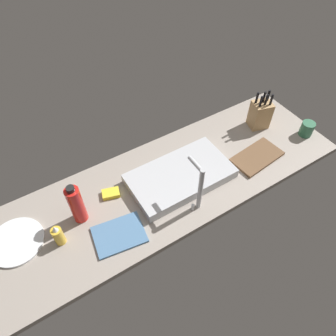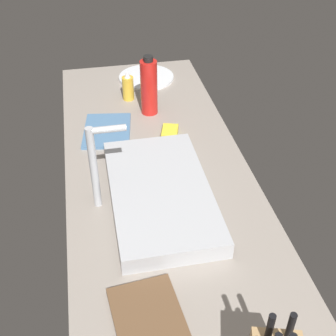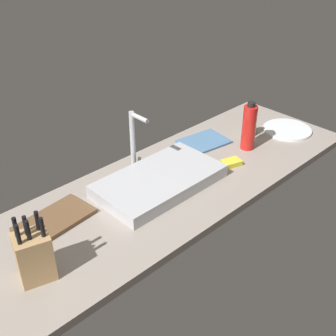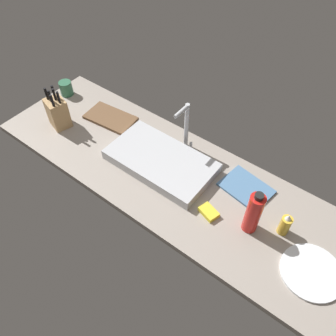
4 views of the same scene
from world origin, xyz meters
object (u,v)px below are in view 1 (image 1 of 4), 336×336
object	(u,v)px
dish_towel	(119,235)
dish_sponge	(111,193)
faucet	(199,186)
soap_bottle	(58,235)
cutting_board	(257,157)
coffee_mug	(307,129)
knife_block	(260,114)
water_bottle	(76,204)
sink_basin	(180,176)
dinner_plate	(16,242)

from	to	relation	value
dish_towel	dish_sponge	size ratio (longest dim) A/B	2.66
faucet	soap_bottle	xyz separation A→B (cm)	(65.98, -16.98, -10.63)
faucet	cutting_board	distance (cm)	51.51
coffee_mug	dish_sponge	distance (cm)	123.81
faucet	dish_towel	xyz separation A→B (cm)	(41.39, -5.46, -15.67)
knife_block	dish_sponge	xyz separation A→B (cm)	(102.58, 0.37, -7.99)
coffee_mug	knife_block	bearing A→B (deg)	-48.67
water_bottle	coffee_mug	world-z (taller)	water_bottle
knife_block	coffee_mug	size ratio (longest dim) A/B	2.70
knife_block	coffee_mug	distance (cm)	29.58
dish_sponge	knife_block	bearing A→B (deg)	-179.79
sink_basin	dish_sponge	size ratio (longest dim) A/B	6.18
faucet	dinner_plate	distance (cm)	89.88
knife_block	dinner_plate	distance (cm)	152.34
knife_block	water_bottle	bearing A→B (deg)	18.50
dish_towel	coffee_mug	distance (cm)	128.78
soap_bottle	cutting_board	bearing A→B (deg)	175.66
soap_bottle	dish_sponge	world-z (taller)	soap_bottle
dish_towel	coffee_mug	xyz separation A→B (cm)	(-128.71, -2.05, 3.93)
dish_towel	faucet	bearing A→B (deg)	172.48
cutting_board	knife_block	bearing A→B (deg)	-132.79
sink_basin	dish_towel	distance (cm)	45.44
water_bottle	dish_sponge	distance (cm)	21.80
dinner_plate	dish_sponge	distance (cm)	49.53
water_bottle	dinner_plate	bearing A→B (deg)	-6.40
knife_block	soap_bottle	world-z (taller)	knife_block
dish_towel	coffee_mug	size ratio (longest dim) A/B	2.64
water_bottle	coffee_mug	distance (cm)	141.51
knife_block	dinner_plate	world-z (taller)	knife_block
sink_basin	soap_bottle	size ratio (longest dim) A/B	4.24
dinner_plate	dish_sponge	size ratio (longest dim) A/B	2.87
soap_bottle	faucet	bearing A→B (deg)	165.57
soap_bottle	dish_sponge	distance (cm)	33.97
water_bottle	soap_bottle	bearing A→B (deg)	29.03
faucet	knife_block	xyz separation A→B (cm)	(-68.03, -29.45, -7.08)
knife_block	water_bottle	size ratio (longest dim) A/B	0.99
faucet	water_bottle	distance (cm)	58.46
coffee_mug	water_bottle	bearing A→B (deg)	-6.77
dish_towel	dish_sponge	bearing A→B (deg)	-106.13
cutting_board	dish_sponge	world-z (taller)	dish_sponge
dish_sponge	dinner_plate	bearing A→B (deg)	1.65
sink_basin	knife_block	size ratio (longest dim) A/B	2.27
faucet	coffee_mug	size ratio (longest dim) A/B	3.15
knife_block	dish_towel	xyz separation A→B (cm)	(109.41, 23.98, -8.59)
soap_bottle	dish_towel	distance (cm)	27.63
water_bottle	dinner_plate	xyz separation A→B (cm)	(31.04, -3.48, -11.08)
faucet	sink_basin	bearing A→B (deg)	-96.29
water_bottle	cutting_board	bearing A→B (deg)	171.11
soap_bottle	coffee_mug	bearing A→B (deg)	176.46
cutting_board	dish_towel	xyz separation A→B (cm)	(89.84, 2.84, -0.30)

